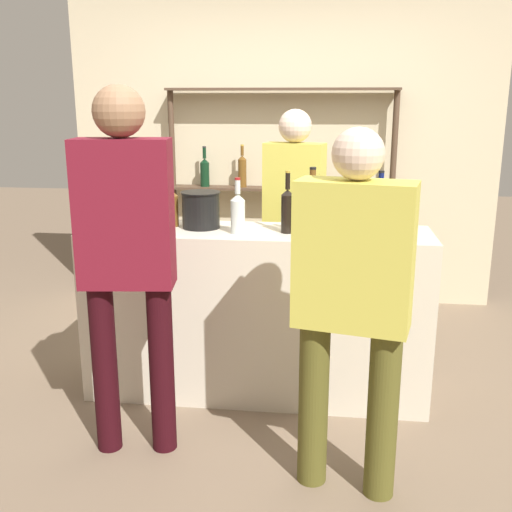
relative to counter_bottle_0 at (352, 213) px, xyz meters
The scene contains 14 objects.
ground_plane 1.26m from the counter_bottle_0, behind, with size 16.00×16.00×0.00m, color #7A6651.
bar_counter 0.84m from the counter_bottle_0, behind, with size 1.99×0.51×1.00m, color beige.
back_wall 2.03m from the counter_bottle_0, 105.44° to the left, with size 3.59×0.12×2.80m, color beige.
back_shelf 1.85m from the counter_bottle_0, 107.13° to the left, with size 1.89×0.18×1.82m.
counter_bottle_0 is the anchor object (origin of this frame).
counter_bottle_1 0.63m from the counter_bottle_0, behind, with size 0.08×0.08×0.31m.
counter_bottle_2 0.22m from the counter_bottle_0, behind, with size 0.09×0.09×0.38m.
counter_bottle_3 1.05m from the counter_bottle_0, behind, with size 0.07×0.07×0.31m.
counter_bottle_4 0.15m from the counter_bottle_0, 16.00° to the left, with size 0.08×0.08×0.36m.
counter_bottle_5 0.36m from the counter_bottle_0, behind, with size 0.07×0.07×0.35m.
ice_bucket 0.87m from the counter_bottle_0, behind, with size 0.23×0.23×0.21m.
server_behind_counter 0.87m from the counter_bottle_0, 114.94° to the left, with size 0.43×0.26×1.67m.
customer_right 0.81m from the counter_bottle_0, 91.38° to the right, with size 0.52×0.31×1.63m.
customer_left 1.22m from the counter_bottle_0, 150.90° to the right, with size 0.46×0.24×1.80m.
Camera 1 is at (0.41, -3.31, 1.73)m, focal length 42.00 mm.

